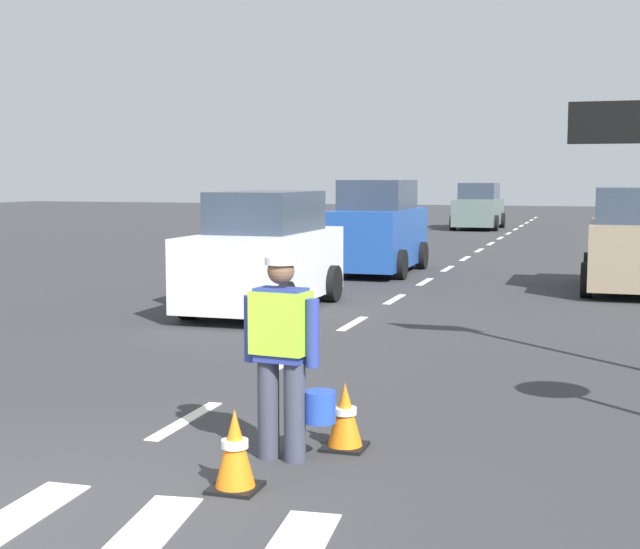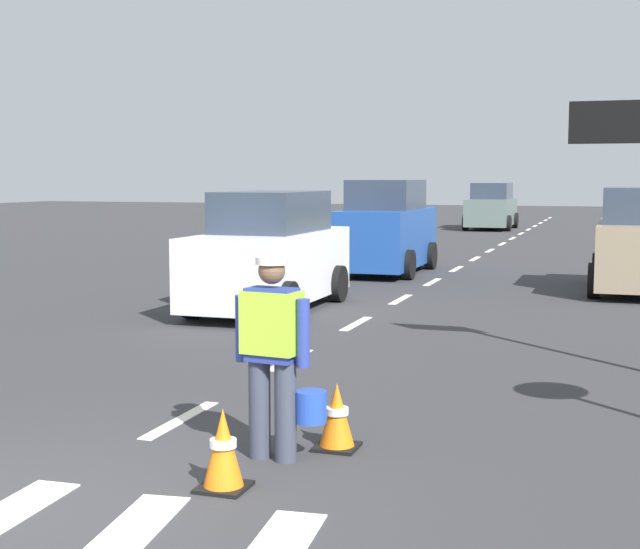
# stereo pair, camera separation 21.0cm
# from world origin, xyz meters

# --- Properties ---
(ground_plane) EXTENTS (96.00, 96.00, 0.00)m
(ground_plane) POSITION_xyz_m (0.00, 21.00, 0.00)
(ground_plane) COLOR #333335
(lane_center_line) EXTENTS (0.14, 46.40, 0.01)m
(lane_center_line) POSITION_xyz_m (0.00, 25.20, 0.00)
(lane_center_line) COLOR silver
(lane_center_line) RESTS_ON ground
(road_worker) EXTENTS (0.77, 0.36, 1.67)m
(road_worker) POSITION_xyz_m (1.30, 1.87, 0.93)
(road_worker) COLOR #383D4C
(road_worker) RESTS_ON ground
(lane_direction_sign) EXTENTS (1.16, 0.11, 3.20)m
(lane_direction_sign) POSITION_xyz_m (4.03, 6.41, 2.41)
(lane_direction_sign) COLOR gray
(lane_direction_sign) RESTS_ON ground
(traffic_cone_near) EXTENTS (0.36, 0.36, 0.57)m
(traffic_cone_near) POSITION_xyz_m (1.69, 2.31, 0.28)
(traffic_cone_near) COLOR black
(traffic_cone_near) RESTS_ON ground
(traffic_cone_far) EXTENTS (0.36, 0.36, 0.61)m
(traffic_cone_far) POSITION_xyz_m (1.19, 1.07, 0.30)
(traffic_cone_far) COLOR black
(traffic_cone_far) RESTS_ON ground
(car_oncoming_second) EXTENTS (1.95, 3.99, 2.23)m
(car_oncoming_second) POSITION_xyz_m (-1.48, 16.28, 1.04)
(car_oncoming_second) COLOR #1E4799
(car_oncoming_second) RESTS_ON ground
(car_oncoming_third) EXTENTS (2.03, 4.26, 2.04)m
(car_oncoming_third) POSITION_xyz_m (-1.61, 35.57, 0.95)
(car_oncoming_third) COLOR slate
(car_oncoming_third) RESTS_ON ground
(car_parked_far) EXTENTS (1.86, 3.84, 2.10)m
(car_parked_far) POSITION_xyz_m (4.27, 14.26, 0.97)
(car_parked_far) COLOR gray
(car_parked_far) RESTS_ON ground
(car_oncoming_lead) EXTENTS (1.87, 4.31, 2.06)m
(car_oncoming_lead) POSITION_xyz_m (-1.87, 9.74, 0.95)
(car_oncoming_lead) COLOR silver
(car_oncoming_lead) RESTS_ON ground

